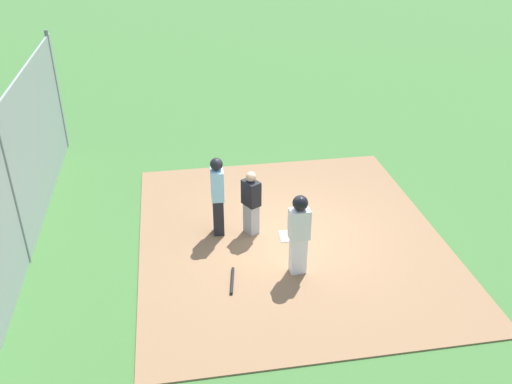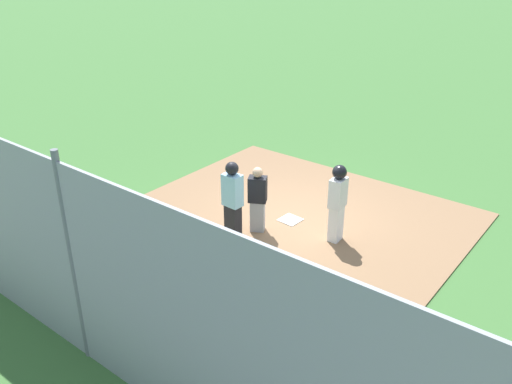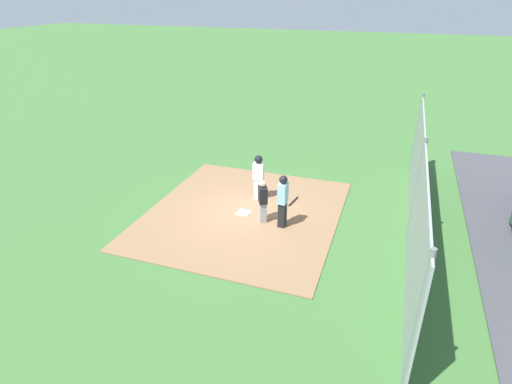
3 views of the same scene
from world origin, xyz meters
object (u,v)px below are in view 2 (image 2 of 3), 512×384
object	(u,v)px
umpire	(233,201)
baseball_bat	(305,268)
home_plate	(290,220)
catcher	(258,199)
runner	(338,198)

from	to	relation	value
umpire	baseball_bat	size ratio (longest dim) A/B	2.32
umpire	home_plate	bearing A→B (deg)	-12.81
home_plate	catcher	xyz separation A→B (m)	(-0.31, -0.80, 0.74)
home_plate	umpire	bearing A→B (deg)	-105.00
runner	baseball_bat	size ratio (longest dim) A/B	2.20
home_plate	umpire	size ratio (longest dim) A/B	0.25
umpire	baseball_bat	bearing A→B (deg)	-85.61
baseball_bat	home_plate	bearing A→B (deg)	142.81
runner	catcher	bearing A→B (deg)	19.22
home_plate	runner	bearing A→B (deg)	-6.09
home_plate	umpire	world-z (taller)	umpire
home_plate	catcher	distance (m)	1.13
umpire	baseball_bat	distance (m)	1.97
catcher	umpire	size ratio (longest dim) A/B	0.82
umpire	runner	world-z (taller)	umpire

